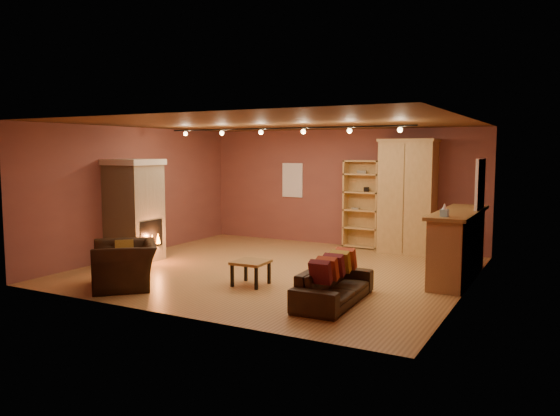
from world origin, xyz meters
The scene contains 16 objects.
floor centered at (0.00, 0.00, 0.00)m, with size 7.00×7.00×0.00m, color olive.
ceiling centered at (0.00, 0.00, 2.80)m, with size 7.00×7.00×0.00m, color brown.
back_wall centered at (0.00, 3.25, 1.40)m, with size 7.00×0.02×2.80m, color brown.
left_wall centered at (-3.50, 0.00, 1.40)m, with size 0.02×6.50×2.80m, color brown.
right_wall centered at (3.50, 0.00, 1.40)m, with size 0.02×6.50×2.80m, color brown.
fireplace centered at (-3.04, -0.60, 1.06)m, with size 1.01×0.98×2.12m.
back_window centered at (-1.30, 3.23, 1.55)m, with size 0.56×0.04×0.86m, color white.
bookcase centered at (0.60, 3.14, 1.05)m, with size 0.85×0.33×2.07m.
armoire centered at (1.73, 2.93, 1.28)m, with size 1.25×0.71×2.55m.
bar_counter centered at (3.20, 0.89, 0.62)m, with size 0.68×2.57×1.23m.
tissue_box centered at (3.15, -0.11, 1.32)m, with size 0.13×0.13×0.23m.
right_window centered at (3.47, 1.40, 1.65)m, with size 0.05×0.90×1.00m, color white.
loveseat centered at (1.85, -1.59, 0.37)m, with size 0.60×1.83×0.76m.
armchair centered at (-1.62, -2.37, 0.51)m, with size 1.36×1.37×1.02m.
coffee_table centered at (0.18, -1.26, 0.36)m, with size 0.57×0.57×0.42m.
track_rail centered at (0.00, 0.20, 2.69)m, with size 5.20×0.09×0.13m.
Camera 1 is at (4.94, -9.09, 2.29)m, focal length 35.00 mm.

